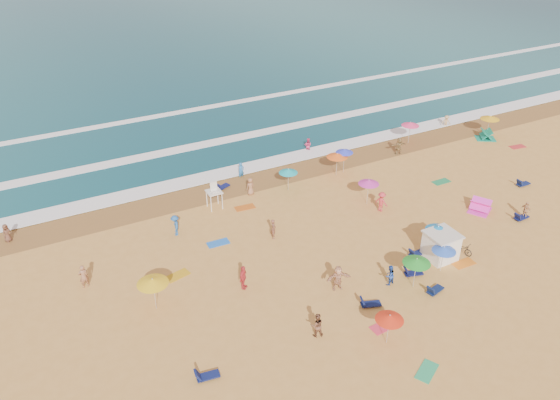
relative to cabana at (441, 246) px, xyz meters
name	(u,v)px	position (x,y,z in m)	size (l,w,h in m)	color
ground	(327,250)	(-6.79, 4.60, -1.00)	(220.00, 220.00, 0.00)	gold
ocean	(96,24)	(-6.79, 88.60, -1.00)	(220.00, 140.00, 0.18)	#0C4756
wet_sand	(256,180)	(-6.79, 17.10, -0.99)	(220.00, 220.00, 0.00)	olive
surf_foam	(220,144)	(-6.79, 25.92, -0.90)	(200.00, 18.70, 0.05)	white
cabana	(441,246)	(0.00, 0.00, 0.00)	(2.00, 2.00, 2.00)	white
cabana_roof	(443,234)	(0.00, 0.00, 1.06)	(2.20, 2.20, 0.12)	silver
bicycle	(462,248)	(1.90, -0.30, -0.54)	(0.61, 1.74, 0.91)	black
lifeguard_stand	(214,197)	(-11.98, 14.30, 0.05)	(1.20, 1.20, 2.10)	white
beach_umbrellas	(368,217)	(-3.47, 4.38, 1.13)	(53.17, 30.67, 0.74)	red
loungers	(395,251)	(-2.51, 1.93, -0.83)	(34.85, 20.93, 0.34)	#101950
towels	(365,261)	(-5.07, 2.20, -0.98)	(54.12, 23.96, 0.03)	red
popup_tents	(484,165)	(13.37, 8.81, -0.40)	(14.09, 13.02, 1.20)	#FA37CC
beachgoers	(306,216)	(-6.46, 8.38, -0.19)	(51.65, 24.06, 2.11)	#2873BC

